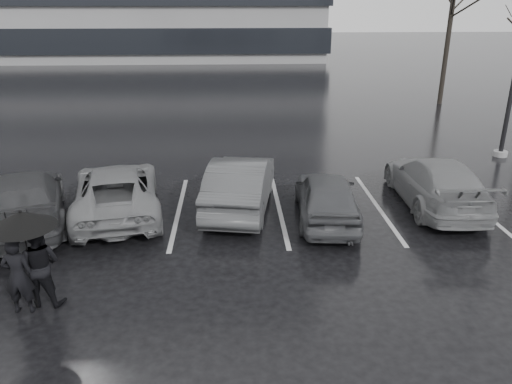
{
  "coord_description": "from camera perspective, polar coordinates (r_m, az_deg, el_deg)",
  "views": [
    {
      "loc": [
        -0.7,
        -10.3,
        5.5
      ],
      "look_at": [
        -0.13,
        1.0,
        1.1
      ],
      "focal_mm": 35.0,
      "sensor_mm": 36.0,
      "label": 1
    }
  ],
  "objects": [
    {
      "name": "car_main",
      "position": [
        13.23,
        8.08,
        -0.48
      ],
      "size": [
        1.82,
        3.91,
        1.29
      ],
      "primitive_type": "imported",
      "rotation": [
        0.0,
        0.0,
        3.06
      ],
      "color": "black",
      "rests_on": "ground"
    },
    {
      "name": "pedestrian_left",
      "position": [
        10.23,
        -25.56,
        -8.64
      ],
      "size": [
        0.57,
        0.38,
        1.52
      ],
      "primitive_type": "imported",
      "rotation": [
        0.0,
        0.0,
        3.18
      ],
      "color": "black",
      "rests_on": "ground"
    },
    {
      "name": "tree_north",
      "position": [
        29.73,
        21.29,
        17.48
      ],
      "size": [
        0.26,
        0.26,
        8.5
      ],
      "primitive_type": "cylinder",
      "color": "black",
      "rests_on": "ground"
    },
    {
      "name": "car_east",
      "position": [
        14.91,
        19.82,
        1.09
      ],
      "size": [
        2.07,
        4.76,
        1.36
      ],
      "primitive_type": "imported",
      "rotation": [
        0.0,
        0.0,
        3.11
      ],
      "color": "#515154",
      "rests_on": "ground"
    },
    {
      "name": "car_west_b",
      "position": [
        13.98,
        -15.66,
        0.17
      ],
      "size": [
        3.04,
        5.06,
        1.32
      ],
      "primitive_type": "imported",
      "rotation": [
        0.0,
        0.0,
        3.33
      ],
      "color": "#515154",
      "rests_on": "ground"
    },
    {
      "name": "pedestrian_right",
      "position": [
        10.3,
        -23.51,
        -7.62
      ],
      "size": [
        0.88,
        0.72,
        1.66
      ],
      "primitive_type": "imported",
      "rotation": [
        0.0,
        0.0,
        3.02
      ],
      "color": "black",
      "rests_on": "ground"
    },
    {
      "name": "car_west_a",
      "position": [
        13.81,
        -1.79,
        1.02
      ],
      "size": [
        2.22,
        4.61,
        1.46
      ],
      "primitive_type": "imported",
      "rotation": [
        0.0,
        0.0,
        2.98
      ],
      "color": "#29292B",
      "rests_on": "ground"
    },
    {
      "name": "stall_stripes",
      "position": [
        13.93,
        -3.08,
        -2.03
      ],
      "size": [
        19.72,
        5.0,
        0.0
      ],
      "color": "#B3B3B6",
      "rests_on": "ground"
    },
    {
      "name": "ground",
      "position": [
        11.7,
        0.88,
        -6.8
      ],
      "size": [
        160.0,
        160.0,
        0.0
      ],
      "primitive_type": "plane",
      "color": "black",
      "rests_on": "ground"
    },
    {
      "name": "umbrella",
      "position": [
        9.77,
        -25.23,
        -2.87
      ],
      "size": [
        1.19,
        1.19,
        2.03
      ],
      "color": "black",
      "rests_on": "ground"
    },
    {
      "name": "car_west_c",
      "position": [
        14.12,
        -25.01,
        -0.72
      ],
      "size": [
        3.38,
        5.18,
        1.39
      ],
      "primitive_type": "imported",
      "rotation": [
        0.0,
        0.0,
        3.46
      ],
      "color": "black",
      "rests_on": "ground"
    }
  ]
}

